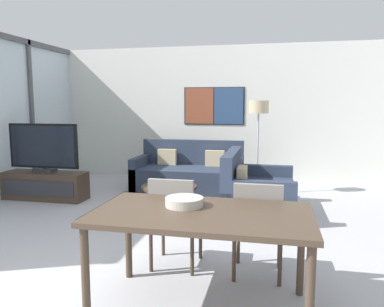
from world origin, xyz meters
The scene contains 12 objects.
wall_back centered at (0.00, 5.89, 1.40)m, with size 7.54×0.09×2.80m.
area_rug centered at (-0.19, 3.39, 0.00)m, with size 2.20×1.75×0.01m.
tv_console centered at (-2.36, 3.45, 0.23)m, with size 1.40×0.44×0.46m.
television centered at (-2.36, 3.45, 0.87)m, with size 1.24×0.20×0.81m.
sofa_main centered at (-0.19, 4.77, 0.28)m, with size 1.98×0.99×0.89m.
sofa_side centered at (1.09, 3.46, 0.28)m, with size 0.99×1.44×0.89m.
coffee_table centered at (-0.19, 3.39, 0.26)m, with size 0.85×0.85×0.35m.
dining_table centered at (0.85, 0.66, 0.70)m, with size 1.64×0.92×0.78m.
dining_chair_left centered at (0.45, 1.33, 0.50)m, with size 0.46×0.46×0.90m.
dining_chair_centre centered at (1.24, 1.30, 0.50)m, with size 0.46×0.46×0.90m.
fruit_bowl centered at (0.68, 0.79, 0.82)m, with size 0.30×0.30×0.07m.
floor_lamp centered at (1.09, 4.60, 1.40)m, with size 0.34×0.34×1.65m.
Camera 1 is at (1.36, -2.02, 1.58)m, focal length 35.00 mm.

